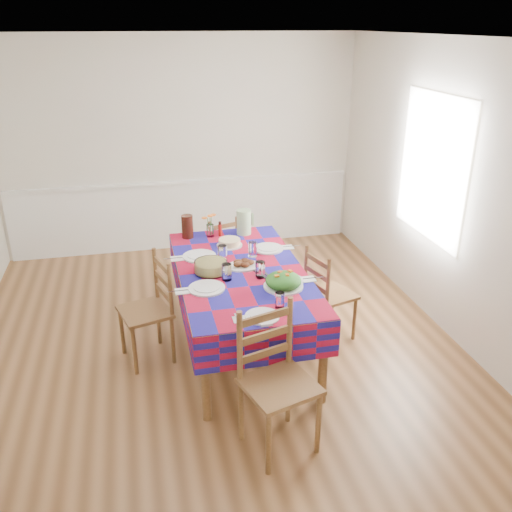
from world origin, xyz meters
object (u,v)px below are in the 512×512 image
Objects in this scene: green_pitcher at (244,222)px; chair_near at (276,382)px; chair_far at (219,252)px; chair_left at (150,310)px; meat_platter at (243,264)px; tea_pitcher at (187,227)px; chair_right at (327,295)px; dining_table at (241,278)px.

chair_near is (-0.22, -2.14, -0.40)m from green_pitcher.
chair_left is (-0.83, -1.28, 0.06)m from chair_far.
meat_platter is at bearing -102.20° from green_pitcher.
chair_near reaches higher than meat_platter.
meat_platter is at bearing 71.24° from chair_near.
chair_near reaches higher than chair_left.
meat_platter is 1.39× the size of tea_pitcher.
tea_pitcher is at bearing 37.01° from chair_right.
chair_left is 1.06× the size of chair_right.
tea_pitcher reaches higher than chair_left.
meat_platter is at bearing 69.31° from chair_right.
chair_right is at bearing -36.63° from tea_pitcher.
chair_far is at bearing 90.95° from meat_platter.
tea_pitcher is 0.25× the size of chair_right.
green_pitcher is 2.19m from chair_near.
dining_table is 1.30m from chair_near.
chair_right is at bearing 105.55° from chair_far.
chair_near is 1.24× the size of chair_far.
green_pitcher is at bearing -2.17° from tea_pitcher.
dining_table is at bearing 72.58° from chair_near.
chair_left is at bearing -117.44° from tea_pitcher.
green_pitcher is (0.21, 0.85, 0.22)m from dining_table.
green_pitcher is at bearing 76.43° from dining_table.
tea_pitcher reaches higher than chair_far.
tea_pitcher is (-0.58, 0.02, -0.01)m from green_pitcher.
chair_left reaches higher than dining_table.
chair_right is (0.82, -0.01, -0.25)m from dining_table.
tea_pitcher is 1.06m from chair_left.
dining_table is 1.33m from chair_far.
chair_left is (-0.45, -0.86, -0.43)m from tea_pitcher.
green_pitcher is 0.58m from tea_pitcher.
green_pitcher is at bearing 113.11° from chair_left.
meat_platter is 0.31× the size of chair_near.
green_pitcher is 0.26× the size of chair_left.
chair_left reaches higher than chair_right.
chair_far is 0.88× the size of chair_left.
green_pitcher is 0.28× the size of chair_right.
chair_left is 1.64m from chair_right.
dining_table is 0.85m from chair_left.
chair_left is (-0.85, -0.04, -0.34)m from meat_platter.
green_pitcher reaches higher than chair_far.
dining_table is 1.93× the size of chair_near.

